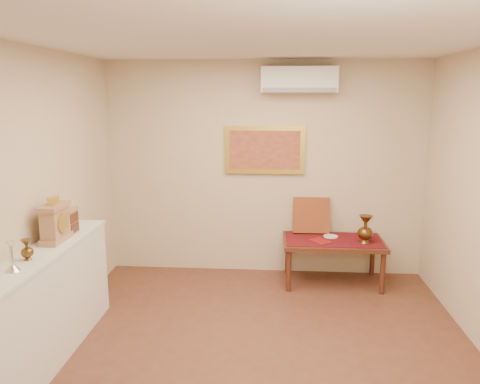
# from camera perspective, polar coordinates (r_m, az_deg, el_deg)

# --- Properties ---
(floor) EXTENTS (4.50, 4.50, 0.00)m
(floor) POSITION_cam_1_polar(r_m,az_deg,el_deg) (4.27, 2.04, -20.40)
(floor) COLOR brown
(floor) RESTS_ON ground
(ceiling) EXTENTS (4.50, 4.50, 0.00)m
(ceiling) POSITION_cam_1_polar(r_m,az_deg,el_deg) (3.64, 2.36, 18.53)
(ceiling) COLOR silver
(ceiling) RESTS_ON ground
(wall_back) EXTENTS (4.00, 0.02, 2.70)m
(wall_back) POSITION_cam_1_polar(r_m,az_deg,el_deg) (5.94, 3.01, 2.79)
(wall_back) COLOR beige
(wall_back) RESTS_ON ground
(wall_front) EXTENTS (4.00, 0.02, 2.70)m
(wall_front) POSITION_cam_1_polar(r_m,az_deg,el_deg) (1.65, -1.03, -22.07)
(wall_front) COLOR beige
(wall_front) RESTS_ON ground
(wall_left) EXTENTS (0.02, 4.50, 2.70)m
(wall_left) POSITION_cam_1_polar(r_m,az_deg,el_deg) (4.29, -25.57, -1.79)
(wall_left) COLOR beige
(wall_left) RESTS_ON ground
(candlestick) EXTENTS (0.11, 0.11, 0.23)m
(candlestick) POSITION_cam_1_polar(r_m,az_deg,el_deg) (3.89, -26.09, -7.05)
(candlestick) COLOR silver
(candlestick) RESTS_ON display_ledge
(brass_urn_small) EXTENTS (0.10, 0.10, 0.22)m
(brass_urn_small) POSITION_cam_1_polar(r_m,az_deg,el_deg) (4.10, -24.57, -6.08)
(brass_urn_small) COLOR brown
(brass_urn_small) RESTS_ON display_ledge
(table_cloth) EXTENTS (1.14, 0.59, 0.01)m
(table_cloth) POSITION_cam_1_polar(r_m,az_deg,el_deg) (5.80, 11.31, -5.72)
(table_cloth) COLOR #5F0F16
(table_cloth) RESTS_ON low_table
(brass_urn_tall) EXTENTS (0.18, 0.18, 0.40)m
(brass_urn_tall) POSITION_cam_1_polar(r_m,az_deg,el_deg) (5.70, 15.05, -4.05)
(brass_urn_tall) COLOR brown
(brass_urn_tall) RESTS_ON table_cloth
(plate) EXTENTS (0.18, 0.18, 0.01)m
(plate) POSITION_cam_1_polar(r_m,az_deg,el_deg) (5.89, 11.00, -5.33)
(plate) COLOR white
(plate) RESTS_ON table_cloth
(menu) EXTENTS (0.29, 0.31, 0.01)m
(menu) POSITION_cam_1_polar(r_m,az_deg,el_deg) (5.68, 9.78, -5.93)
(menu) COLOR maroon
(menu) RESTS_ON table_cloth
(cushion) EXTENTS (0.45, 0.19, 0.46)m
(cushion) POSITION_cam_1_polar(r_m,az_deg,el_deg) (5.98, 8.68, -2.79)
(cushion) COLOR maroon
(cushion) RESTS_ON table_cloth
(display_ledge) EXTENTS (0.37, 2.02, 0.98)m
(display_ledge) POSITION_cam_1_polar(r_m,az_deg,el_deg) (4.48, -22.59, -12.63)
(display_ledge) COLOR silver
(display_ledge) RESTS_ON floor
(mantel_clock) EXTENTS (0.17, 0.36, 0.41)m
(mantel_clock) POSITION_cam_1_polar(r_m,az_deg,el_deg) (4.49, -21.60, -3.48)
(mantel_clock) COLOR tan
(mantel_clock) RESTS_ON display_ledge
(wooden_chest) EXTENTS (0.16, 0.21, 0.24)m
(wooden_chest) POSITION_cam_1_polar(r_m,az_deg,el_deg) (4.71, -20.36, -3.34)
(wooden_chest) COLOR tan
(wooden_chest) RESTS_ON display_ledge
(low_table) EXTENTS (1.20, 0.70, 0.55)m
(low_table) POSITION_cam_1_polar(r_m,az_deg,el_deg) (5.82, 11.28, -6.37)
(low_table) COLOR #4F2617
(low_table) RESTS_ON floor
(painting) EXTENTS (1.00, 0.06, 0.60)m
(painting) POSITION_cam_1_polar(r_m,az_deg,el_deg) (5.88, 3.03, 5.16)
(painting) COLOR gold
(painting) RESTS_ON wall_back
(ac_unit) EXTENTS (0.90, 0.25, 0.30)m
(ac_unit) POSITION_cam_1_polar(r_m,az_deg,el_deg) (5.74, 7.21, 13.42)
(ac_unit) COLOR white
(ac_unit) RESTS_ON wall_back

